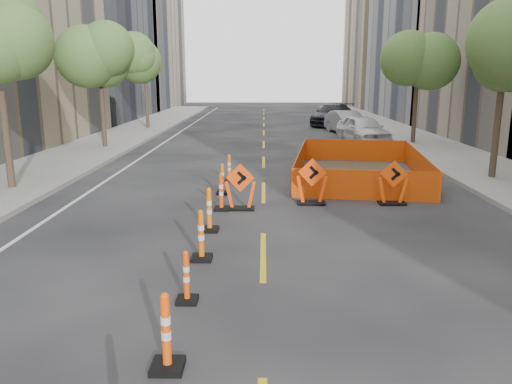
{
  "coord_description": "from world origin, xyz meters",
  "views": [
    {
      "loc": [
        0.0,
        -6.13,
        3.73
      ],
      "look_at": [
        -0.17,
        5.26,
        1.1
      ],
      "focal_mm": 35.0,
      "sensor_mm": 36.0,
      "label": 1
    }
  ],
  "objects_px": {
    "chevron_sign_right": "(393,183)",
    "parked_car_near": "(363,130)",
    "channelizer_3": "(186,277)",
    "channelizer_2": "(166,332)",
    "channelizer_4": "(201,235)",
    "chevron_sign_left": "(240,187)",
    "chevron_sign_center": "(312,181)",
    "channelizer_6": "(221,192)",
    "parked_car_mid": "(347,122)",
    "channelizer_5": "(209,209)",
    "parked_car_far": "(333,115)",
    "channelizer_8": "(229,168)",
    "channelizer_7": "(222,179)"
  },
  "relations": [
    {
      "from": "chevron_sign_right",
      "to": "parked_car_near",
      "type": "xyz_separation_m",
      "value": [
        1.78,
        13.88,
        0.15
      ]
    },
    {
      "from": "parked_car_near",
      "to": "chevron_sign_right",
      "type": "bearing_deg",
      "value": -107.59
    },
    {
      "from": "channelizer_3",
      "to": "channelizer_2",
      "type": "bearing_deg",
      "value": -88.71
    },
    {
      "from": "channelizer_3",
      "to": "channelizer_4",
      "type": "bearing_deg",
      "value": 89.89
    },
    {
      "from": "chevron_sign_left",
      "to": "chevron_sign_center",
      "type": "height_order",
      "value": "chevron_sign_center"
    },
    {
      "from": "channelizer_2",
      "to": "channelizer_6",
      "type": "height_order",
      "value": "channelizer_2"
    },
    {
      "from": "channelizer_2",
      "to": "parked_car_mid",
      "type": "bearing_deg",
      "value": 76.27
    },
    {
      "from": "channelizer_5",
      "to": "parked_car_far",
      "type": "height_order",
      "value": "parked_car_far"
    },
    {
      "from": "channelizer_2",
      "to": "channelizer_6",
      "type": "distance_m",
      "value": 8.01
    },
    {
      "from": "channelizer_5",
      "to": "chevron_sign_right",
      "type": "bearing_deg",
      "value": 27.8
    },
    {
      "from": "channelizer_3",
      "to": "channelizer_8",
      "type": "xyz_separation_m",
      "value": [
        0.04,
        10.01,
        0.04
      ]
    },
    {
      "from": "parked_car_near",
      "to": "parked_car_mid",
      "type": "xyz_separation_m",
      "value": [
        -0.06,
        5.28,
        -0.06
      ]
    },
    {
      "from": "channelizer_2",
      "to": "channelizer_4",
      "type": "distance_m",
      "value": 4.01
    },
    {
      "from": "channelizer_4",
      "to": "channelizer_6",
      "type": "relative_size",
      "value": 1.02
    },
    {
      "from": "chevron_sign_right",
      "to": "channelizer_4",
      "type": "bearing_deg",
      "value": -127.41
    },
    {
      "from": "channelizer_5",
      "to": "channelizer_6",
      "type": "xyz_separation_m",
      "value": [
        0.13,
        2.0,
        -0.02
      ]
    },
    {
      "from": "chevron_sign_left",
      "to": "parked_car_far",
      "type": "relative_size",
      "value": 0.23
    },
    {
      "from": "chevron_sign_center",
      "to": "chevron_sign_right",
      "type": "relative_size",
      "value": 1.05
    },
    {
      "from": "channelizer_3",
      "to": "chevron_sign_left",
      "type": "bearing_deg",
      "value": 84.11
    },
    {
      "from": "parked_car_far",
      "to": "channelizer_6",
      "type": "bearing_deg",
      "value": -81.85
    },
    {
      "from": "channelizer_6",
      "to": "channelizer_8",
      "type": "height_order",
      "value": "channelizer_6"
    },
    {
      "from": "channelizer_5",
      "to": "channelizer_4",
      "type": "bearing_deg",
      "value": -88.68
    },
    {
      "from": "channelizer_7",
      "to": "channelizer_8",
      "type": "bearing_deg",
      "value": 87.48
    },
    {
      "from": "channelizer_2",
      "to": "channelizer_3",
      "type": "height_order",
      "value": "channelizer_2"
    },
    {
      "from": "channelizer_8",
      "to": "channelizer_7",
      "type": "bearing_deg",
      "value": -92.52
    },
    {
      "from": "channelizer_2",
      "to": "channelizer_4",
      "type": "bearing_deg",
      "value": 90.59
    },
    {
      "from": "channelizer_2",
      "to": "parked_car_near",
      "type": "bearing_deg",
      "value": 73.08
    },
    {
      "from": "chevron_sign_left",
      "to": "channelizer_3",
      "type": "bearing_deg",
      "value": -97.24
    },
    {
      "from": "parked_car_far",
      "to": "chevron_sign_right",
      "type": "bearing_deg",
      "value": -70.95
    },
    {
      "from": "parked_car_mid",
      "to": "channelizer_2",
      "type": "bearing_deg",
      "value": -117.17
    },
    {
      "from": "parked_car_far",
      "to": "channelizer_2",
      "type": "bearing_deg",
      "value": -78.57
    },
    {
      "from": "channelizer_7",
      "to": "parked_car_far",
      "type": "relative_size",
      "value": 0.18
    },
    {
      "from": "channelizer_4",
      "to": "parked_car_mid",
      "type": "distance_m",
      "value": 24.87
    },
    {
      "from": "parked_car_far",
      "to": "channelizer_3",
      "type": "bearing_deg",
      "value": -79.34
    },
    {
      "from": "chevron_sign_left",
      "to": "chevron_sign_right",
      "type": "relative_size",
      "value": 1.0
    },
    {
      "from": "channelizer_6",
      "to": "channelizer_3",
      "type": "bearing_deg",
      "value": -90.79
    },
    {
      "from": "parked_car_near",
      "to": "parked_car_far",
      "type": "relative_size",
      "value": 0.83
    },
    {
      "from": "channelizer_4",
      "to": "chevron_sign_right",
      "type": "distance_m",
      "value": 7.0
    },
    {
      "from": "chevron_sign_center",
      "to": "parked_car_near",
      "type": "xyz_separation_m",
      "value": [
        4.2,
        13.9,
        0.12
      ]
    },
    {
      "from": "channelizer_5",
      "to": "chevron_sign_center",
      "type": "relative_size",
      "value": 0.79
    },
    {
      "from": "channelizer_8",
      "to": "parked_car_far",
      "type": "distance_m",
      "value": 22.66
    },
    {
      "from": "channelizer_4",
      "to": "channelizer_5",
      "type": "bearing_deg",
      "value": 91.32
    },
    {
      "from": "channelizer_4",
      "to": "parked_car_far",
      "type": "xyz_separation_m",
      "value": [
        6.69,
        29.67,
        0.29
      ]
    },
    {
      "from": "channelizer_7",
      "to": "chevron_sign_center",
      "type": "bearing_deg",
      "value": -24.75
    },
    {
      "from": "channelizer_3",
      "to": "parked_car_near",
      "type": "xyz_separation_m",
      "value": [
        6.93,
        20.63,
        0.36
      ]
    },
    {
      "from": "channelizer_2",
      "to": "parked_car_near",
      "type": "relative_size",
      "value": 0.22
    },
    {
      "from": "chevron_sign_left",
      "to": "chevron_sign_right",
      "type": "height_order",
      "value": "chevron_sign_left"
    },
    {
      "from": "channelizer_7",
      "to": "parked_car_mid",
      "type": "relative_size",
      "value": 0.22
    },
    {
      "from": "channelizer_5",
      "to": "channelizer_8",
      "type": "distance_m",
      "value": 6.01
    },
    {
      "from": "chevron_sign_right",
      "to": "parked_car_near",
      "type": "distance_m",
      "value": 14.0
    }
  ]
}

